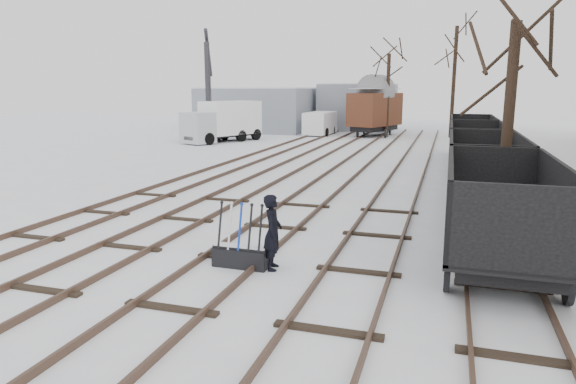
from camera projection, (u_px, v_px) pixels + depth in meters
name	position (u px, v px, depth m)	size (l,w,h in m)	color
ground	(235.00, 260.00, 12.39)	(120.00, 120.00, 0.00)	white
tracks	(345.00, 171.00, 25.16)	(13.90, 52.00, 0.16)	black
shed_left	(258.00, 109.00, 49.45)	(10.00, 8.00, 4.10)	gray
shed_right	(358.00, 107.00, 50.51)	(7.00, 6.00, 4.50)	gray
ground_frame	(241.00, 255.00, 11.83)	(1.31, 0.44, 1.49)	black
worker	(273.00, 232.00, 11.58)	(0.63, 0.42, 1.74)	black
freight_wagon_a	(500.00, 227.00, 11.76)	(2.41, 6.04, 2.46)	black
freight_wagon_b	(484.00, 180.00, 17.74)	(2.41, 6.04, 2.46)	black
freight_wagon_c	(476.00, 157.00, 23.73)	(2.41, 6.04, 2.46)	black
freight_wagon_d	(471.00, 143.00, 29.71)	(2.41, 6.04, 2.46)	black
box_van_wagon	(375.00, 108.00, 43.77)	(4.52, 5.92, 4.02)	black
lorry	(223.00, 121.00, 39.14)	(3.94, 7.06, 3.07)	black
panel_van	(320.00, 123.00, 45.13)	(2.13, 4.58, 1.99)	white
crane	(210.00, 112.00, 40.02)	(2.19, 5.02, 8.43)	#2A292E
tree_near	(507.00, 130.00, 14.26)	(0.30, 0.30, 5.83)	black
tree_far_left	(388.00, 96.00, 42.78)	(0.30, 0.30, 6.83)	black
tree_far_right	(454.00, 83.00, 41.90)	(0.30, 0.30, 8.94)	black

